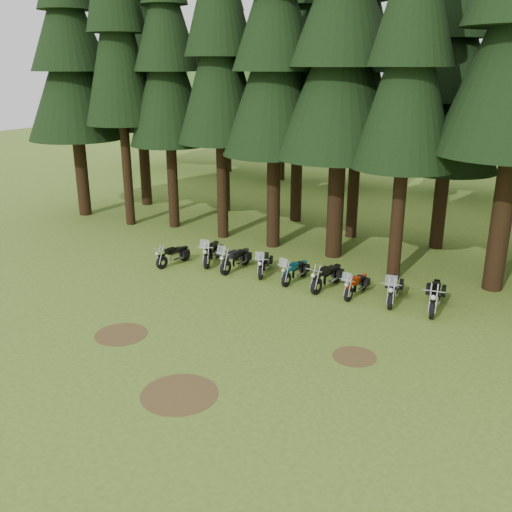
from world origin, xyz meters
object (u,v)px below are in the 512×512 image
Objects in this scene: motorcycle_0 at (174,256)px; motorcycle_7 at (393,290)px; motorcycle_1 at (211,253)px; motorcycle_5 at (327,277)px; motorcycle_6 at (356,286)px; motorcycle_8 at (435,297)px; motorcycle_3 at (264,264)px; motorcycle_2 at (235,260)px; motorcycle_4 at (295,272)px.

motorcycle_7 reaches higher than motorcycle_0.
motorcycle_1 reaches higher than motorcycle_0.
motorcycle_7 reaches higher than motorcycle_5.
motorcycle_7 is (2.76, 0.01, 0.01)m from motorcycle_5.
motorcycle_6 reaches higher than motorcycle_8.
motorcycle_2 is at bearing 170.02° from motorcycle_3.
motorcycle_3 is at bearing 179.08° from motorcycle_6.
motorcycle_3 is 3.11m from motorcycle_5.
motorcycle_7 reaches higher than motorcycle_3.
motorcycle_4 is 1.48m from motorcycle_5.
motorcycle_5 is 4.34m from motorcycle_8.
motorcycle_2 is (2.84, 0.81, 0.06)m from motorcycle_0.
motorcycle_2 is 0.93× the size of motorcycle_8.
motorcycle_3 is 5.86m from motorcycle_7.
motorcycle_5 is at bearing 169.02° from motorcycle_7.
motorcycle_3 is 1.63m from motorcycle_4.
motorcycle_4 reaches higher than motorcycle_8.
motorcycle_8 is at bearing 7.61° from motorcycle_6.
motorcycle_8 is at bearing -20.00° from motorcycle_1.
motorcycle_3 is (4.16, 1.04, 0.02)m from motorcycle_0.
motorcycle_3 is at bearing -19.38° from motorcycle_1.
motorcycle_2 is 5.73m from motorcycle_6.
motorcycle_5 is 2.76m from motorcycle_7.
motorcycle_6 reaches higher than motorcycle_5.
motorcycle_1 reaches higher than motorcycle_5.
motorcycle_8 is at bearing 2.61° from motorcycle_2.
motorcycle_2 is 1.13× the size of motorcycle_6.
motorcycle_8 is (8.76, 0.04, 0.03)m from motorcycle_2.
motorcycle_5 is (4.41, -0.00, -0.00)m from motorcycle_2.
motorcycle_6 is at bearing 0.81° from motorcycle_2.
motorcycle_7 is (10.01, 0.82, 0.07)m from motorcycle_0.
motorcycle_5 is at bearing 177.41° from motorcycle_6.
motorcycle_6 is at bearing 0.62° from motorcycle_5.
motorcycle_5 is 0.98× the size of motorcycle_7.
motorcycle_7 reaches higher than motorcycle_2.
motorcycle_1 is at bearing 46.71° from motorcycle_0.
motorcycle_4 reaches higher than motorcycle_6.
motorcycle_7 is (1.44, 0.16, 0.07)m from motorcycle_6.
motorcycle_4 is at bearing -174.55° from motorcycle_5.
motorcycle_3 is 7.45m from motorcycle_8.
motorcycle_3 is 1.02× the size of motorcycle_6.
motorcycle_4 is at bearing 179.95° from motorcycle_6.
motorcycle_3 reaches higher than motorcycle_6.
motorcycle_5 is at bearing 2.31° from motorcycle_2.
motorcycle_6 is 3.03m from motorcycle_8.
motorcycle_2 is 0.99× the size of motorcycle_5.
motorcycle_4 reaches higher than motorcycle_0.
motorcycle_0 is 1.74m from motorcycle_1.
motorcycle_5 reaches higher than motorcycle_0.
motorcycle_6 is at bearing -22.03° from motorcycle_1.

